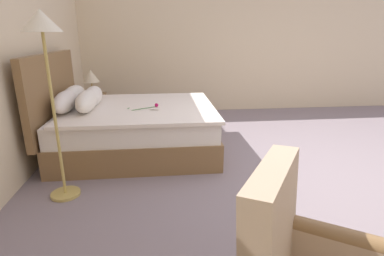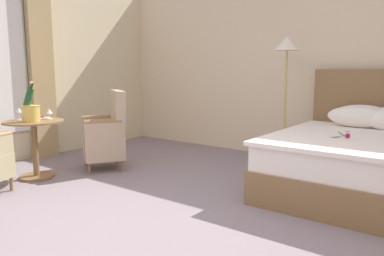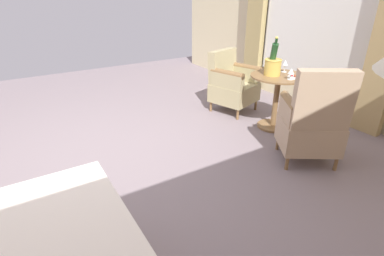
# 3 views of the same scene
# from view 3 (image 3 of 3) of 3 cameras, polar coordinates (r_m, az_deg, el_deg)

# --- Properties ---
(ground_plane) EXTENTS (7.99, 7.99, 0.00)m
(ground_plane) POSITION_cam_3_polar(r_m,az_deg,el_deg) (3.39, -17.18, -5.73)
(ground_plane) COLOR gray
(wall_window_side) EXTENTS (0.27, 6.61, 2.77)m
(wall_window_side) POSITION_cam_3_polar(r_m,az_deg,el_deg) (4.82, 22.99, 19.86)
(wall_window_side) COLOR beige
(wall_window_side) RESTS_ON ground
(side_table_round) EXTENTS (0.69, 0.69, 0.70)m
(side_table_round) POSITION_cam_3_polar(r_m,az_deg,el_deg) (3.95, 15.78, 5.99)
(side_table_round) COLOR brown
(side_table_round) RESTS_ON ground
(champagne_bucket) EXTENTS (0.21, 0.21, 0.46)m
(champagne_bucket) POSITION_cam_3_polar(r_m,az_deg,el_deg) (3.85, 15.16, 11.64)
(champagne_bucket) COLOR gold
(champagne_bucket) RESTS_ON side_table_round
(wine_glass_near_bucket) EXTENTS (0.08, 0.08, 0.13)m
(wine_glass_near_bucket) POSITION_cam_3_polar(r_m,az_deg,el_deg) (3.71, 18.38, 10.14)
(wine_glass_near_bucket) COLOR white
(wine_glass_near_bucket) RESTS_ON side_table_round
(wine_glass_near_edge) EXTENTS (0.07, 0.07, 0.15)m
(wine_glass_near_edge) POSITION_cam_3_polar(r_m,az_deg,el_deg) (4.03, 17.32, 11.67)
(wine_glass_near_edge) COLOR white
(wine_glass_near_edge) RESTS_ON side_table_round
(snack_plate) EXTENTS (0.17, 0.17, 0.04)m
(snack_plate) POSITION_cam_3_polar(r_m,az_deg,el_deg) (3.82, 18.91, 9.13)
(snack_plate) COLOR white
(snack_plate) RESTS_ON side_table_round
(armchair_by_window) EXTENTS (0.75, 0.74, 1.03)m
(armchair_by_window) POSITION_cam_3_polar(r_m,az_deg,el_deg) (3.22, 21.97, 1.01)
(armchair_by_window) COLOR brown
(armchair_by_window) RESTS_ON ground
(armchair_facing_bed) EXTENTS (0.71, 0.72, 0.87)m
(armchair_facing_bed) POSITION_cam_3_polar(r_m,az_deg,el_deg) (4.44, 7.65, 8.40)
(armchair_facing_bed) COLOR brown
(armchair_facing_bed) RESTS_ON ground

